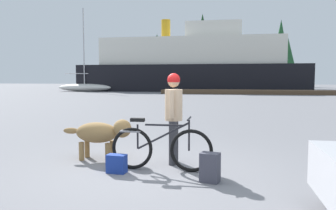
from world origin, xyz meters
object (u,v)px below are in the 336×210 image
Objects in this scene: backpack at (210,167)px; handbag_pannier at (117,164)px; dog at (101,133)px; bicycle at (160,148)px; sailboat_moored at (85,87)px; person_cyclist at (174,110)px; ferry_boat at (192,66)px.

backpack is 1.40× the size of handbag_pannier.
backpack is at bearing -25.59° from dog.
bicycle is 1.00m from backpack.
dog is 0.14× the size of sailboat_moored.
sailboat_moored is (-15.75, 30.80, -0.46)m from person_cyclist.
bicycle reaches higher than handbag_pannier.
handbag_pannier is (-0.69, -0.27, -0.24)m from bicycle.
ferry_boat reaches higher than dog.
dog is at bearing -65.01° from sailboat_moored.
person_cyclist is at bearing -1.61° from dog.
backpack is 0.02× the size of ferry_boat.
person_cyclist is at bearing 42.86° from handbag_pannier.
sailboat_moored is (-16.48, 31.78, 0.31)m from backpack.
sailboat_moored reaches higher than dog.
ferry_boat is at bearing 17.86° from sailboat_moored.
sailboat_moored is at bearing 117.09° from person_cyclist.
sailboat_moored reaches higher than ferry_boat.
sailboat_moored reaches higher than person_cyclist.
bicycle is at bearing 150.95° from backpack.
handbag_pannier is 0.01× the size of ferry_boat.
backpack is at bearing -7.77° from handbag_pannier.
handbag_pannier is 34.92m from sailboat_moored.
person_cyclist is 1.20× the size of dog.
ferry_boat is (-3.25, 35.29, 2.68)m from bicycle.
dog is 0.05× the size of ferry_boat.
ferry_boat is at bearing 95.27° from bicycle.
bicycle is at bearing -23.13° from dog.
sailboat_moored is (-15.61, 31.30, 0.14)m from bicycle.
person_cyclist reaches higher than bicycle.
person_cyclist reaches higher than handbag_pannier.
dog is at bearing 125.83° from handbag_pannier.
backpack is (2.14, -1.03, -0.30)m from dog.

